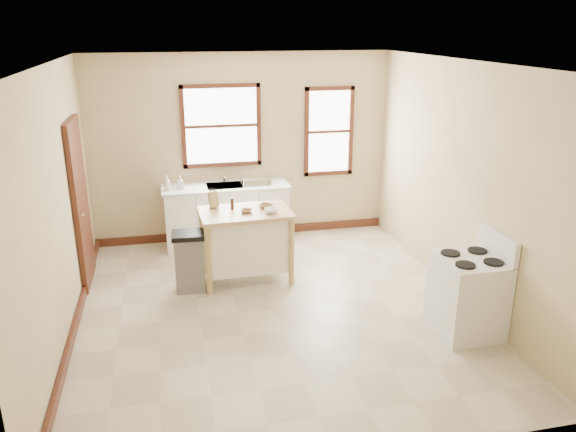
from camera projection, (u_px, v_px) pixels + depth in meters
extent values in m
plane|color=#BFB497|center=(275.00, 309.00, 6.59)|extent=(5.00, 5.00, 0.00)
plane|color=white|center=(273.00, 63.00, 5.68)|extent=(5.00, 5.00, 0.00)
cube|color=tan|center=(242.00, 148.00, 8.44)|extent=(4.50, 0.04, 2.80)
cube|color=tan|center=(56.00, 209.00, 5.68)|extent=(0.04, 5.00, 2.80)
cube|color=tan|center=(461.00, 183.00, 6.59)|extent=(0.04, 5.00, 2.80)
cube|color=#3C1D10|center=(81.00, 204.00, 7.00)|extent=(0.06, 0.90, 2.10)
cube|color=#3C1D10|center=(245.00, 232.00, 8.85)|extent=(4.50, 0.04, 0.12)
cube|color=#3C1D10|center=(75.00, 325.00, 6.12)|extent=(0.04, 5.00, 0.12)
cylinder|color=silver|center=(224.00, 175.00, 8.39)|extent=(0.03, 0.03, 0.22)
imported|color=#B2B2B2|center=(167.00, 183.00, 7.98)|extent=(0.09, 0.09, 0.22)
imported|color=#B2B2B2|center=(180.00, 183.00, 8.06)|extent=(0.10, 0.10, 0.18)
cylinder|color=#3F1F11|center=(232.00, 204.00, 7.13)|extent=(0.05, 0.05, 0.15)
imported|color=brown|center=(246.00, 211.00, 7.02)|extent=(0.20, 0.20, 0.04)
imported|color=brown|center=(266.00, 206.00, 7.20)|extent=(0.25, 0.25, 0.04)
imported|color=white|center=(271.00, 211.00, 7.01)|extent=(0.23, 0.23, 0.06)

